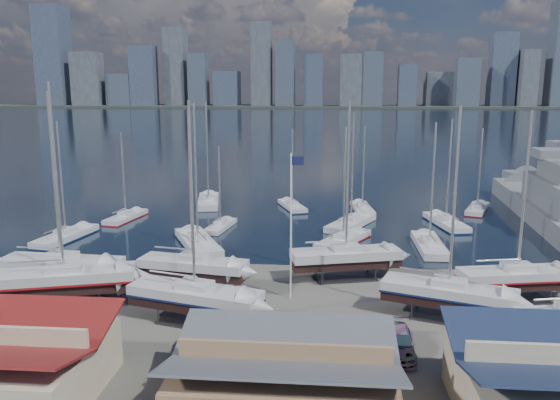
# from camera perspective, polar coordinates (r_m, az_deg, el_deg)

# --- Properties ---
(ground) EXTENTS (1400.00, 1400.00, 0.00)m
(ground) POSITION_cam_1_polar(r_m,az_deg,el_deg) (47.00, 2.06, -10.65)
(ground) COLOR #605E59
(ground) RESTS_ON ground
(water) EXTENTS (1400.00, 600.00, 0.40)m
(water) POSITION_cam_1_polar(r_m,az_deg,el_deg) (353.99, 4.76, 8.39)
(water) COLOR #172236
(water) RESTS_ON ground
(far_shore) EXTENTS (1400.00, 80.00, 2.20)m
(far_shore) POSITION_cam_1_polar(r_m,az_deg,el_deg) (613.76, 4.94, 9.72)
(far_shore) COLOR #2D332D
(far_shore) RESTS_ON ground
(skyline) EXTENTS (639.14, 43.80, 107.69)m
(skyline) POSITION_cam_1_polar(r_m,az_deg,el_deg) (607.76, 4.24, 13.30)
(skyline) COLOR #475166
(skyline) RESTS_ON far_shore
(shed_grey) EXTENTS (12.60, 8.40, 4.17)m
(shed_grey) POSITION_cam_1_polar(r_m,az_deg,el_deg) (31.63, 0.47, -17.86)
(shed_grey) COLOR #8C6B4C
(shed_grey) RESTS_ON ground
(sailboat_cradle_0) EXTENTS (11.11, 3.60, 17.60)m
(sailboat_cradle_0) POSITION_cam_1_polar(r_m,az_deg,el_deg) (52.84, -21.86, -6.50)
(sailboat_cradle_0) COLOR #2D2D33
(sailboat_cradle_0) RESTS_ON ground
(sailboat_cradle_1) EXTENTS (11.89, 6.33, 18.32)m
(sailboat_cradle_1) POSITION_cam_1_polar(r_m,az_deg,el_deg) (49.11, -21.59, -7.76)
(sailboat_cradle_1) COLOR #2D2D33
(sailboat_cradle_1) RESTS_ON ground
(sailboat_cradle_2) EXTENTS (10.11, 4.37, 15.98)m
(sailboat_cradle_2) POSITION_cam_1_polar(r_m,az_deg,el_deg) (50.00, -9.07, -6.89)
(sailboat_cradle_2) COLOR #2D2D33
(sailboat_cradle_2) RESTS_ON ground
(sailboat_cradle_3) EXTENTS (10.93, 5.69, 16.94)m
(sailboat_cradle_3) POSITION_cam_1_polar(r_m,az_deg,el_deg) (42.80, -8.87, -10.00)
(sailboat_cradle_3) COLOR #2D2D33
(sailboat_cradle_3) RESTS_ON ground
(sailboat_cradle_4) EXTENTS (10.76, 5.45, 16.85)m
(sailboat_cradle_4) POSITION_cam_1_polar(r_m,az_deg,el_deg) (52.28, 6.90, -5.97)
(sailboat_cradle_4) COLOR #2D2D33
(sailboat_cradle_4) RESTS_ON ground
(sailboat_cradle_5) EXTENTS (10.62, 6.13, 16.52)m
(sailboat_cradle_5) POSITION_cam_1_polar(r_m,az_deg,el_deg) (44.93, 17.21, -9.36)
(sailboat_cradle_5) COLOR #2D2D33
(sailboat_cradle_5) RESTS_ON ground
(sailboat_cradle_6) EXTENTS (10.30, 4.75, 16.07)m
(sailboat_cradle_6) POSITION_cam_1_polar(r_m,az_deg,el_deg) (50.83, 23.54, -7.42)
(sailboat_cradle_6) COLOR #2D2D33
(sailboat_cradle_6) RESTS_ON ground
(sailboat_moored_0) EXTENTS (4.40, 10.28, 14.89)m
(sailboat_moored_0) POSITION_cam_1_polar(r_m,az_deg,el_deg) (70.44, -21.46, -3.68)
(sailboat_moored_0) COLOR black
(sailboat_moored_0) RESTS_ON water
(sailboat_moored_1) EXTENTS (3.76, 8.78, 12.71)m
(sailboat_moored_1) POSITION_cam_1_polar(r_m,az_deg,el_deg) (78.66, -15.81, -1.81)
(sailboat_moored_1) COLOR black
(sailboat_moored_1) RESTS_ON water
(sailboat_moored_2) EXTENTS (5.17, 11.46, 16.72)m
(sailboat_moored_2) POSITION_cam_1_polar(r_m,az_deg,el_deg) (86.45, -7.48, -0.30)
(sailboat_moored_2) COLOR black
(sailboat_moored_2) RESTS_ON water
(sailboat_moored_3) EXTENTS (7.94, 11.66, 17.09)m
(sailboat_moored_3) POSITION_cam_1_polar(r_m,az_deg,el_deg) (63.28, -8.57, -4.65)
(sailboat_moored_3) COLOR black
(sailboat_moored_3) RESTS_ON water
(sailboat_moored_4) EXTENTS (3.19, 7.72, 11.32)m
(sailboat_moored_4) POSITION_cam_1_polar(r_m,az_deg,el_deg) (71.16, -6.24, -2.78)
(sailboat_moored_4) COLOR black
(sailboat_moored_4) RESTS_ON water
(sailboat_moored_5) EXTENTS (5.16, 8.76, 12.66)m
(sailboat_moored_5) POSITION_cam_1_polar(r_m,az_deg,el_deg) (82.92, 1.29, -0.72)
(sailboat_moored_5) COLOR black
(sailboat_moored_5) RESTS_ON water
(sailboat_moored_6) EXTENTS (7.01, 9.61, 14.25)m
(sailboat_moored_6) POSITION_cam_1_polar(r_m,az_deg,el_deg) (64.48, 6.63, -4.30)
(sailboat_moored_6) COLOR black
(sailboat_moored_6) RESTS_ON water
(sailboat_moored_7) EXTENTS (7.22, 10.60, 15.68)m
(sailboat_moored_7) POSITION_cam_1_polar(r_m,az_deg,el_deg) (72.49, 7.43, -2.56)
(sailboat_moored_7) COLOR black
(sailboat_moored_7) RESTS_ON water
(sailboat_moored_8) EXTENTS (3.40, 9.05, 13.21)m
(sailboat_moored_8) POSITION_cam_1_polar(r_m,az_deg,el_deg) (81.78, 8.60, -1.01)
(sailboat_moored_8) COLOR black
(sailboat_moored_8) RESTS_ON water
(sailboat_moored_9) EXTENTS (2.79, 9.89, 14.92)m
(sailboat_moored_9) POSITION_cam_1_polar(r_m,az_deg,el_deg) (64.06, 15.33, -4.73)
(sailboat_moored_9) COLOR black
(sailboat_moored_9) RESTS_ON water
(sailboat_moored_10) EXTENTS (4.66, 10.23, 14.77)m
(sailboat_moored_10) POSITION_cam_1_polar(r_m,az_deg,el_deg) (75.65, 16.95, -2.39)
(sailboat_moored_10) COLOR black
(sailboat_moored_10) RESTS_ON water
(sailboat_moored_11) EXTENTS (5.47, 8.93, 12.93)m
(sailboat_moored_11) POSITION_cam_1_polar(r_m,az_deg,el_deg) (85.89, 19.90, -0.98)
(sailboat_moored_11) COLOR black
(sailboat_moored_11) RESTS_ON water
(car_a) EXTENTS (2.00, 4.03, 1.32)m
(car_a) POSITION_cam_1_polar(r_m,az_deg,el_deg) (38.99, -18.48, -15.01)
(car_a) COLOR gray
(car_a) RESTS_ON ground
(car_b) EXTENTS (4.91, 2.06, 1.58)m
(car_b) POSITION_cam_1_polar(r_m,az_deg,el_deg) (38.96, -6.74, -14.29)
(car_b) COLOR gray
(car_b) RESTS_ON ground
(car_c) EXTENTS (3.33, 5.74, 1.51)m
(car_c) POSITION_cam_1_polar(r_m,az_deg,el_deg) (38.87, -0.71, -14.33)
(car_c) COLOR gray
(car_c) RESTS_ON ground
(car_d) EXTENTS (2.50, 5.52, 1.57)m
(car_d) POSITION_cam_1_polar(r_m,az_deg,el_deg) (39.14, 12.25, -14.36)
(car_d) COLOR gray
(car_d) RESTS_ON ground
(flagpole) EXTENTS (1.11, 0.12, 12.59)m
(flagpole) POSITION_cam_1_polar(r_m,az_deg,el_deg) (45.73, 1.27, -1.69)
(flagpole) COLOR white
(flagpole) RESTS_ON ground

